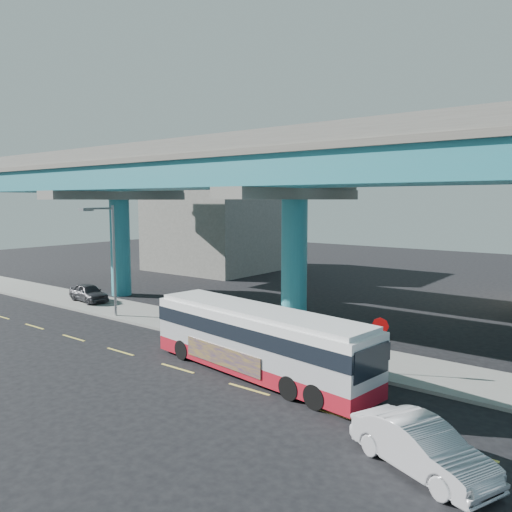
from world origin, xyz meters
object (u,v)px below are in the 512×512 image
Objects in this scene: transit_bus at (258,339)px; parked_car at (89,293)px; sedan at (422,447)px; street_lamp at (106,244)px; stop_sign at (380,333)px.

transit_bus is 19.02m from parked_car.
sedan is (8.13, -3.33, -0.86)m from transit_bus.
sedan is 22.51m from street_lamp.
sedan is 7.50m from stop_sign.
stop_sign is (4.17, 2.94, 0.28)m from transit_bus.
street_lamp is 17.74m from stop_sign.
stop_sign is at bearing 55.27° from sedan.
street_lamp reaches higher than stop_sign.
street_lamp is at bearing -104.87° from parked_car.
transit_bus reaches higher than sedan.
stop_sign is (22.68, -1.37, 1.06)m from parked_car.
stop_sign is at bearing 43.09° from transit_bus.
street_lamp is at bearing -167.22° from stop_sign.
sedan is at bearing -98.94° from parked_car.
sedan is at bearing -47.29° from stop_sign.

